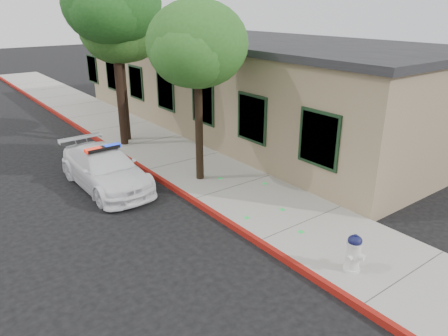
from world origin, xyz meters
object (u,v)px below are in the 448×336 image
police_car (105,168)px  street_tree_mid (112,8)px  street_tree_near (198,48)px  fire_hydrant (354,253)px  clapboard_building (240,83)px  street_tree_far (120,33)px

police_car → street_tree_mid: size_ratio=0.63×
street_tree_near → police_car: bearing=149.9°
street_tree_mid → fire_hydrant: bearing=-89.2°
clapboard_building → police_car: size_ratio=4.71×
street_tree_near → street_tree_mid: 5.24m
fire_hydrant → street_tree_mid: (-0.15, 11.48, 4.91)m
street_tree_near → street_tree_far: 5.55m
fire_hydrant → street_tree_mid: street_tree_mid is taller
street_tree_near → street_tree_mid: bearing=94.9°
fire_hydrant → street_tree_mid: bearing=78.3°
clapboard_building → street_tree_near: bearing=-139.3°
street_tree_near → street_tree_far: (-0.01, 5.55, 0.16)m
fire_hydrant → street_tree_far: street_tree_far is taller
street_tree_near → street_tree_mid: street_tree_mid is taller
street_tree_mid → street_tree_far: size_ratio=1.21×
clapboard_building → street_tree_mid: (-5.99, 0.32, 3.37)m
clapboard_building → police_car: bearing=-158.6°
clapboard_building → street_tree_mid: street_tree_mid is taller
street_tree_far → fire_hydrant: bearing=-91.3°
clapboard_building → street_tree_near: size_ratio=3.68×
police_car → fire_hydrant: size_ratio=5.04×
clapboard_building → police_car: clapboard_building is taller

